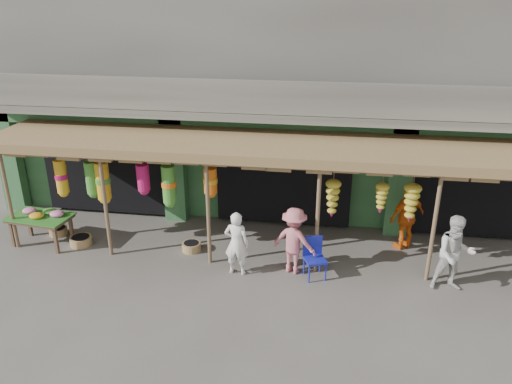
# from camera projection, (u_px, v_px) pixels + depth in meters

# --- Properties ---
(ground) EXTENTS (80.00, 80.00, 0.00)m
(ground) POSITION_uv_depth(u_px,v_px,m) (273.00, 263.00, 11.92)
(ground) COLOR #514C47
(ground) RESTS_ON ground
(building) EXTENTS (16.40, 6.80, 7.00)m
(building) POSITION_uv_depth(u_px,v_px,m) (294.00, 85.00, 15.09)
(building) COLOR gray
(building) RESTS_ON ground
(awning) EXTENTS (14.00, 2.70, 2.79)m
(awning) POSITION_uv_depth(u_px,v_px,m) (272.00, 150.00, 11.70)
(awning) COLOR brown
(awning) RESTS_ON ground
(flower_table) EXTENTS (1.63, 1.08, 0.92)m
(flower_table) POSITION_uv_depth(u_px,v_px,m) (41.00, 217.00, 12.54)
(flower_table) COLOR #4E3A28
(flower_table) RESTS_ON ground
(blue_chair) EXTENTS (0.58, 0.59, 0.94)m
(blue_chair) POSITION_uv_depth(u_px,v_px,m) (314.00, 255.00, 11.22)
(blue_chair) COLOR #181E9E
(blue_chair) RESTS_ON ground
(basket_left) EXTENTS (0.58, 0.58, 0.20)m
(basket_left) POSITION_uv_depth(u_px,v_px,m) (58.00, 231.00, 13.26)
(basket_left) COLOR #9C6846
(basket_left) RESTS_ON ground
(basket_mid) EXTENTS (0.68, 0.68, 0.21)m
(basket_mid) POSITION_uv_depth(u_px,v_px,m) (81.00, 241.00, 12.74)
(basket_mid) COLOR olive
(basket_mid) RESTS_ON ground
(basket_right) EXTENTS (0.55, 0.55, 0.21)m
(basket_right) POSITION_uv_depth(u_px,v_px,m) (191.00, 247.00, 12.45)
(basket_right) COLOR #987947
(basket_right) RESTS_ON ground
(person_front) EXTENTS (0.59, 0.41, 1.53)m
(person_front) POSITION_uv_depth(u_px,v_px,m) (237.00, 243.00, 11.22)
(person_front) COLOR white
(person_front) RESTS_ON ground
(person_right) EXTENTS (0.90, 0.73, 1.73)m
(person_right) POSITION_uv_depth(u_px,v_px,m) (455.00, 254.00, 10.57)
(person_right) COLOR beige
(person_right) RESTS_ON ground
(person_vendor) EXTENTS (1.07, 0.92, 1.73)m
(person_vendor) POSITION_uv_depth(u_px,v_px,m) (407.00, 217.00, 12.31)
(person_vendor) COLOR orange
(person_vendor) RESTS_ON ground
(person_shopper) EXTENTS (1.16, 0.89, 1.59)m
(person_shopper) POSITION_uv_depth(u_px,v_px,m) (294.00, 241.00, 11.28)
(person_shopper) COLOR #CA6B72
(person_shopper) RESTS_ON ground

